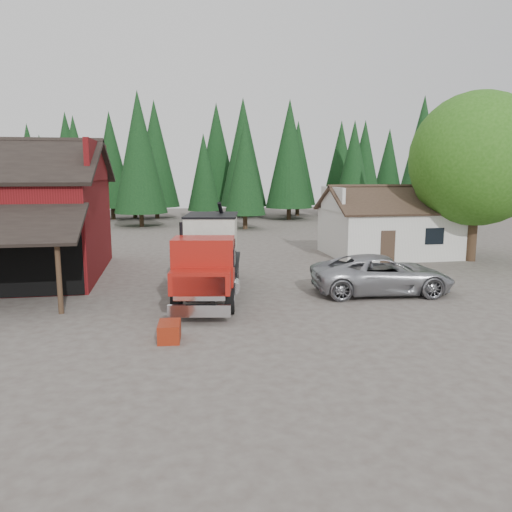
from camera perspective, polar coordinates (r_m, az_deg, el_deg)
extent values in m
plane|color=#4F453E|center=(18.51, -5.25, -7.49)|extent=(120.00, 120.00, 0.00)
cube|color=maroon|center=(27.88, -17.74, 10.30)|extent=(0.25, 7.00, 2.00)
cylinder|color=#382619|center=(20.57, -21.59, -2.37)|extent=(0.20, 0.20, 2.80)
cube|color=silver|center=(34.10, 15.03, 2.61)|extent=(8.00, 6.00, 3.00)
cube|color=#38281E|center=(32.57, 16.31, 6.22)|extent=(8.60, 3.42, 1.80)
cube|color=#38281E|center=(35.28, 14.15, 6.54)|extent=(8.60, 3.42, 1.80)
cube|color=silver|center=(32.42, 8.74, 6.48)|extent=(0.20, 4.20, 1.50)
cube|color=silver|center=(35.81, 21.02, 6.24)|extent=(0.20, 4.20, 1.50)
cube|color=#38281E|center=(30.82, 14.83, 0.98)|extent=(0.90, 0.06, 2.00)
cube|color=black|center=(32.12, 19.74, 2.15)|extent=(1.20, 0.06, 1.00)
cylinder|color=#382619|center=(33.45, 23.44, 2.20)|extent=(0.60, 0.60, 3.20)
sphere|color=#275C15|center=(33.25, 23.97, 10.08)|extent=(8.00, 8.00, 8.00)
sphere|color=#275C15|center=(33.27, 21.32, 8.17)|extent=(4.40, 4.40, 4.40)
sphere|color=#275C15|center=(33.15, 26.09, 8.38)|extent=(4.80, 4.80, 4.80)
cylinder|color=#382619|center=(48.44, -1.24, 4.05)|extent=(0.44, 0.44, 1.60)
cone|color=black|center=(48.23, -1.27, 10.09)|extent=(3.96, 3.96, 9.00)
cylinder|color=#382619|center=(49.76, 18.07, 3.73)|extent=(0.44, 0.44, 1.60)
cone|color=black|center=(49.57, 18.44, 10.75)|extent=(4.84, 4.84, 11.00)
cylinder|color=#382619|center=(51.91, -12.94, 4.17)|extent=(0.44, 0.44, 1.60)
cone|color=black|center=(51.75, -13.22, 11.47)|extent=(5.28, 5.28, 12.00)
cylinder|color=black|center=(19.54, -9.05, -5.01)|extent=(0.52, 1.12, 1.08)
cylinder|color=black|center=(19.34, -2.99, -5.06)|extent=(0.52, 1.12, 1.08)
cylinder|color=black|center=(24.07, -7.40, -2.22)|extent=(0.52, 1.12, 1.08)
cylinder|color=black|center=(23.91, -2.49, -2.23)|extent=(0.52, 1.12, 1.08)
cylinder|color=black|center=(25.41, -7.02, -1.59)|extent=(0.52, 1.12, 1.08)
cylinder|color=black|center=(25.25, -2.38, -1.60)|extent=(0.52, 1.12, 1.08)
cube|color=black|center=(22.36, -5.28, -2.06)|extent=(2.48, 8.48, 0.39)
cube|color=silver|center=(17.95, -6.51, -6.25)|extent=(2.25, 0.55, 0.44)
cube|color=silver|center=(17.85, -6.52, -3.75)|extent=(1.85, 0.41, 0.88)
cube|color=maroon|center=(18.39, -6.34, -2.88)|extent=(2.39, 1.63, 0.83)
cube|color=maroon|center=(19.53, -5.99, -0.54)|extent=(2.60, 2.04, 1.81)
cube|color=black|center=(18.71, -6.23, -0.07)|extent=(2.04, 0.42, 0.88)
cylinder|color=black|center=(20.42, -8.51, 1.38)|extent=(0.16, 0.16, 1.76)
cube|color=black|center=(20.50, -5.73, -0.20)|extent=(2.38, 0.52, 1.57)
cube|color=black|center=(23.65, -5.01, -0.77)|extent=(3.42, 6.02, 0.16)
cube|color=silver|center=(23.44, -5.06, 2.72)|extent=(2.77, 3.57, 1.57)
cone|color=silver|center=(23.58, -5.03, 0.36)|extent=(2.49, 2.49, 0.69)
cube|color=black|center=(23.36, -5.09, 4.68)|extent=(2.88, 3.68, 0.08)
cylinder|color=black|center=(24.77, -3.45, 2.88)|extent=(1.07, 2.04, 2.99)
cube|color=maroon|center=(25.97, -5.90, 0.75)|extent=(0.71, 0.87, 0.44)
cylinder|color=silver|center=(20.31, -2.59, -3.49)|extent=(0.71, 1.06, 0.55)
imported|color=#A1A2A8|center=(23.15, 14.19, -2.05)|extent=(6.52, 3.43, 1.75)
cube|color=maroon|center=(16.61, -9.87, -8.50)|extent=(0.79, 1.15, 0.60)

